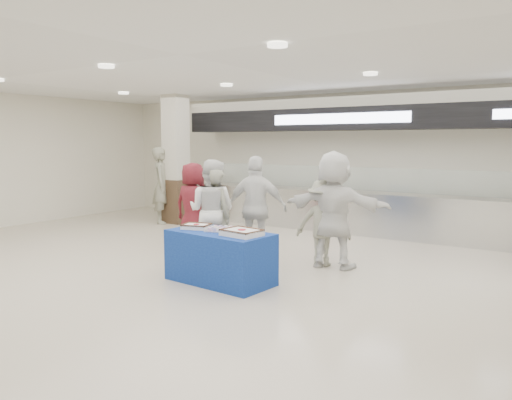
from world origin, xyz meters
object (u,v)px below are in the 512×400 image
Objects in this scene: display_table at (220,257)px; civilian_white at (334,210)px; cupcake_tray at (220,229)px; soldier_bg at (162,185)px; soldier_b at (323,223)px; sheet_cake_left at (196,226)px; sheet_cake_right at (242,232)px; soldier_a at (217,215)px; chef_tall at (212,211)px; chef_short at (257,208)px; civilian_maroon at (193,205)px.

display_table is 2.07m from civilian_white.
soldier_bg reaches higher than cupcake_tray.
sheet_cake_left is at bearing 43.17° from soldier_b.
sheet_cake_right is 0.34× the size of soldier_a.
chef_tall is 0.78m from chef_short.
civilian_white reaches higher than soldier_a.
sheet_cake_right is 1.61m from soldier_a.
display_table is 0.96× the size of soldier_a.
chef_tall is (-0.89, 0.91, 0.09)m from cupcake_tray.
chef_tall is at bearing 138.63° from display_table.
cupcake_tray is at bearing 122.74° from chef_tall.
chef_tall reaches higher than soldier_a.
soldier_bg is (-4.15, 1.96, 0.05)m from chef_short.
civilian_white is at bearing 174.30° from civilian_maroon.
soldier_bg reaches higher than display_table.
chef_tall reaches higher than civilian_maroon.
cupcake_tray is 2.51m from civilian_maroon.
civilian_white is (1.81, 0.75, 0.15)m from soldier_a.
chef_tall is 1.22× the size of soldier_b.
sheet_cake_left reaches higher than cupcake_tray.
sheet_cake_left is at bearing 104.49° from chef_tall.
chef_tall is (-1.35, 1.02, 0.07)m from sheet_cake_right.
display_table is 3.33× the size of cupcake_tray.
civilian_white reaches higher than soldier_b.
cupcake_tray is at bearing -161.44° from soldier_bg.
soldier_bg is (-5.29, 1.69, 0.24)m from soldier_b.
soldier_bg reaches higher than soldier_b.
sheet_cake_left reaches higher than display_table.
soldier_b reaches higher than display_table.
soldier_b is at bearing -141.99° from soldier_bg.
sheet_cake_left is at bearing -164.52° from soldier_bg.
sheet_cake_left is 5.29m from soldier_bg.
civilian_white is at bearing 72.21° from sheet_cake_right.
civilian_maroon is at bearing -16.08° from soldier_a.
display_table is 1.95m from soldier_b.
civilian_white is at bearing 64.34° from display_table.
civilian_white is at bearing 49.25° from sheet_cake_left.
soldier_bg is (-4.46, 3.39, 0.17)m from cupcake_tray.
chef_short is 0.95× the size of soldier_bg.
chef_short is at bearing 85.56° from sheet_cake_left.
soldier_b is (1.72, 0.78, -0.16)m from chef_tall.
soldier_a is 1.13× the size of soldier_b.
chef_tall is at bearing 13.76° from soldier_b.
cupcake_tray is 1.20m from soldier_a.
chef_short is at bearing -116.34° from soldier_a.
civilian_maroon reaches higher than soldier_b.
soldier_b is at bearing 63.91° from cupcake_tray.
chef_short is at bearing 3.21° from civilian_white.
soldier_b is at bearing 174.92° from civilian_maroon.
sheet_cake_right is at bearing -4.18° from display_table.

